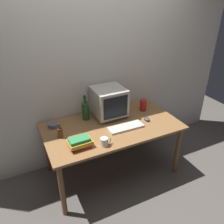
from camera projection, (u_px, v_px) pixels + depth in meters
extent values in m
plane|color=#56514C|center=(112.00, 170.00, 3.00)|extent=(6.00, 6.00, 0.00)
cube|color=silver|center=(95.00, 70.00, 2.80)|extent=(4.00, 0.08, 2.50)
cube|color=olive|center=(112.00, 126.00, 2.67)|extent=(1.60, 0.86, 0.03)
cylinder|color=brown|center=(62.00, 191.00, 2.26)|extent=(0.06, 0.06, 0.68)
cylinder|color=brown|center=(178.00, 151.00, 2.83)|extent=(0.06, 0.06, 0.68)
cylinder|color=brown|center=(47.00, 150.00, 2.85)|extent=(0.06, 0.06, 0.68)
cylinder|color=brown|center=(145.00, 123.00, 3.42)|extent=(0.06, 0.06, 0.68)
cube|color=#B2AD9E|center=(109.00, 114.00, 2.87)|extent=(0.28, 0.24, 0.03)
cube|color=#B2AD9E|center=(109.00, 101.00, 2.78)|extent=(0.38, 0.38, 0.34)
cube|color=black|center=(116.00, 108.00, 2.63)|extent=(0.31, 0.01, 0.27)
cube|color=beige|center=(126.00, 127.00, 2.61)|extent=(0.42, 0.16, 0.02)
ellipsoid|color=#3F3F47|center=(147.00, 119.00, 2.76)|extent=(0.06, 0.10, 0.04)
cylinder|color=#1E4C23|center=(86.00, 111.00, 2.75)|extent=(0.09, 0.09, 0.22)
cylinder|color=#1E4C23|center=(85.00, 100.00, 2.68)|extent=(0.03, 0.03, 0.08)
sphere|color=#262626|center=(85.00, 97.00, 2.65)|extent=(0.04, 0.04, 0.04)
cylinder|color=#472314|center=(60.00, 133.00, 2.42)|extent=(0.06, 0.06, 0.12)
cylinder|color=#472314|center=(59.00, 127.00, 2.38)|extent=(0.02, 0.02, 0.04)
sphere|color=#262626|center=(59.00, 125.00, 2.37)|extent=(0.02, 0.02, 0.02)
cube|color=red|center=(80.00, 144.00, 2.30)|extent=(0.24, 0.19, 0.04)
cube|color=gold|center=(80.00, 142.00, 2.27)|extent=(0.24, 0.16, 0.04)
cube|color=#33894C|center=(79.00, 140.00, 2.25)|extent=(0.21, 0.13, 0.03)
cylinder|color=white|center=(104.00, 142.00, 2.30)|extent=(0.08, 0.08, 0.09)
torus|color=white|center=(109.00, 140.00, 2.31)|extent=(0.06, 0.01, 0.06)
cylinder|color=#595B66|center=(53.00, 125.00, 2.62)|extent=(0.12, 0.12, 0.04)
cylinder|color=#A51E19|center=(143.00, 105.00, 2.97)|extent=(0.09, 0.09, 0.15)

